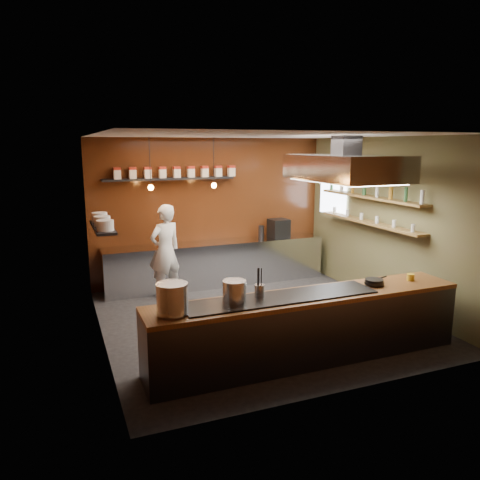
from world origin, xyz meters
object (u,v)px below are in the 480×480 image
stockpot_small (234,291)px  espresso_machine (279,228)px  extractor_hood (345,167)px  stockpot_large (172,298)px  chef (165,251)px

stockpot_small → espresso_machine: (2.46, 3.74, 0.02)m
extractor_hood → stockpot_small: bearing=-153.5°
espresso_machine → stockpot_small: bearing=-126.3°
stockpot_large → stockpot_small: 0.82m
extractor_hood → stockpot_large: bearing=-157.9°
espresso_machine → chef: size_ratio=0.22×
extractor_hood → stockpot_large: (-3.14, -1.28, -1.38)m
stockpot_small → espresso_machine: espresso_machine is taller
extractor_hood → espresso_machine: (0.12, 2.57, -1.41)m
espresso_machine → chef: bearing=-175.2°
extractor_hood → stockpot_small: size_ratio=6.77×
stockpot_small → espresso_machine: bearing=56.7°
chef → stockpot_large: bearing=57.3°
stockpot_large → chef: chef is taller
chef → espresso_machine: bearing=166.5°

